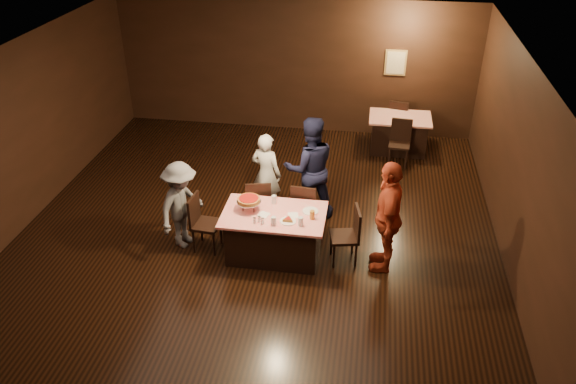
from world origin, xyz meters
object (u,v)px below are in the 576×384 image
object	(u,v)px
chair_back_near	(399,144)
glass_front_right	(301,221)
back_table	(399,134)
main_table	(274,234)
chair_end_left	(206,223)
diner_navy_hoodie	(310,168)
glass_front_left	(274,221)
plate_empty	(310,211)
glass_back	(274,200)
chair_far_left	(259,203)
pizza_stand	(249,200)
diner_white_jacket	(266,174)
chair_back_far	(399,119)
chair_end_right	(344,236)
diner_red_shirt	(388,216)
glass_amber	(312,215)
chair_far_right	(305,206)
diner_grey_knit	(182,205)

from	to	relation	value
chair_back_near	glass_front_right	distance (m)	4.00
back_table	chair_back_near	distance (m)	0.71
main_table	chair_end_left	size ratio (longest dim) A/B	1.68
diner_navy_hoodie	glass_front_left	world-z (taller)	diner_navy_hoodie
plate_empty	glass_back	distance (m)	0.62
chair_far_left	glass_front_left	distance (m)	1.20
pizza_stand	glass_front_left	world-z (taller)	pizza_stand
plate_empty	chair_back_near	bearing A→B (deg)	66.24
main_table	diner_white_jacket	xyz separation A→B (m)	(-0.36, 1.25, 0.38)
diner_navy_hoodie	chair_back_far	bearing A→B (deg)	-133.42
back_table	chair_end_right	distance (m)	4.22
diner_red_shirt	glass_amber	bearing A→B (deg)	-87.94
chair_far_left	chair_far_right	distance (m)	0.80
diner_white_jacket	glass_front_left	bearing A→B (deg)	121.92
chair_end_right	back_table	bearing A→B (deg)	155.85
chair_far_right	diner_white_jacket	distance (m)	0.95
chair_end_right	plate_empty	bearing A→B (deg)	-117.20
back_table	chair_far_left	distance (m)	4.14
glass_front_left	glass_front_right	world-z (taller)	same
diner_white_jacket	glass_front_right	size ratio (longest dim) A/B	10.86
plate_empty	chair_end_left	bearing A→B (deg)	-174.81
diner_grey_knit	diner_red_shirt	distance (m)	3.24
chair_far_right	glass_amber	bearing A→B (deg)	109.25
chair_far_right	chair_end_left	size ratio (longest dim) A/B	1.00
diner_white_jacket	chair_end_left	bearing A→B (deg)	76.37
diner_white_jacket	diner_navy_hoodie	world-z (taller)	diner_navy_hoodie
chair_back_far	diner_red_shirt	bearing A→B (deg)	98.03
main_table	chair_end_right	xyz separation A→B (m)	(1.10, 0.00, 0.09)
chair_back_near	pizza_stand	world-z (taller)	pizza_stand
chair_back_near	diner_navy_hoodie	bearing A→B (deg)	-121.24
diner_red_shirt	back_table	bearing A→B (deg)	177.20
chair_far_right	plate_empty	world-z (taller)	chair_far_right
chair_back_far	glass_back	size ratio (longest dim) A/B	6.79
diner_red_shirt	glass_back	world-z (taller)	diner_red_shirt
chair_far_left	diner_white_jacket	xyz separation A→B (m)	(0.04, 0.50, 0.29)
chair_back_near	diner_grey_knit	distance (m)	4.86
chair_back_near	glass_front_right	world-z (taller)	chair_back_near
chair_end_left	chair_far_left	bearing A→B (deg)	-38.52
pizza_stand	diner_white_jacket	bearing A→B (deg)	87.89
chair_far_right	glass_front_left	world-z (taller)	chair_far_right
main_table	glass_back	bearing A→B (deg)	99.46
diner_navy_hoodie	diner_grey_knit	bearing A→B (deg)	13.66
diner_navy_hoodie	main_table	bearing A→B (deg)	53.84
chair_end_right	diner_navy_hoodie	distance (m)	1.52
chair_far_left	glass_back	bearing A→B (deg)	115.49
glass_front_right	chair_far_right	bearing A→B (deg)	92.86
chair_back_near	diner_navy_hoodie	world-z (taller)	diner_navy_hoodie
diner_grey_knit	glass_front_right	distance (m)	1.98
chair_end_left	glass_front_left	distance (m)	1.24
diner_white_jacket	back_table	bearing A→B (deg)	-111.98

